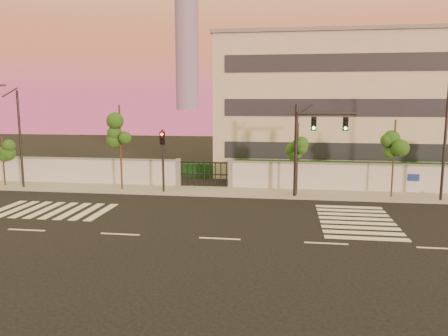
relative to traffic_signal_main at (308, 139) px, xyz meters
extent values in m
plane|color=black|center=(-4.53, -9.51, -4.00)|extent=(120.00, 120.00, 0.00)
cube|color=gray|center=(-4.53, 0.99, -3.92)|extent=(60.00, 3.00, 0.15)
cube|color=#B3B6BB|center=(-22.03, 2.49, -3.00)|extent=(25.00, 0.30, 2.00)
cube|color=slate|center=(-22.03, 2.49, -1.94)|extent=(25.00, 0.36, 0.12)
cube|color=slate|center=(-9.53, 2.49, -2.90)|extent=(0.35, 0.35, 2.20)
cube|color=slate|center=(-5.53, 2.49, -2.90)|extent=(0.35, 0.35, 2.20)
cube|color=black|center=(4.47, 4.99, -3.10)|extent=(20.00, 2.00, 1.80)
cube|color=black|center=(-20.53, 4.99, -3.30)|extent=(12.00, 1.80, 1.40)
cube|color=black|center=(-7.53, 7.49, -3.40)|extent=(6.00, 1.50, 1.20)
cube|color=#B9B59C|center=(4.47, 12.49, 2.00)|extent=(24.00, 12.00, 12.00)
cube|color=#262D38|center=(4.47, 6.47, -1.50)|extent=(22.00, 0.08, 1.40)
cube|color=#262D38|center=(4.47, 6.47, 2.00)|extent=(22.00, 0.08, 1.40)
cube|color=#262D38|center=(4.47, 6.47, 5.50)|extent=(22.00, 0.08, 1.40)
cube|color=slate|center=(4.47, 12.49, 8.10)|extent=(24.40, 12.40, 0.30)
cylinder|color=slate|center=(-69.53, 270.49, 51.00)|extent=(16.00, 16.00, 110.00)
cube|color=silver|center=(-18.53, -5.51, -3.99)|extent=(0.50, 4.00, 0.02)
cube|color=silver|center=(-17.63, -5.51, -3.99)|extent=(0.50, 4.00, 0.02)
cube|color=silver|center=(-16.73, -5.51, -3.99)|extent=(0.50, 4.00, 0.02)
cube|color=silver|center=(-15.83, -5.51, -3.99)|extent=(0.50, 4.00, 0.02)
cube|color=silver|center=(-14.93, -5.51, -3.99)|extent=(0.50, 4.00, 0.02)
cube|color=silver|center=(-14.03, -5.51, -3.99)|extent=(0.50, 4.00, 0.02)
cube|color=silver|center=(-13.13, -5.51, -3.99)|extent=(0.50, 4.00, 0.02)
cube|color=silver|center=(-12.23, -5.51, -3.99)|extent=(0.50, 4.00, 0.02)
cube|color=silver|center=(2.47, -8.51, -3.99)|extent=(4.00, 0.50, 0.02)
cube|color=silver|center=(2.47, -7.61, -3.99)|extent=(4.00, 0.50, 0.02)
cube|color=silver|center=(2.47, -6.71, -3.99)|extent=(4.00, 0.50, 0.02)
cube|color=silver|center=(2.47, -5.81, -3.99)|extent=(4.00, 0.50, 0.02)
cube|color=silver|center=(2.47, -4.91, -3.99)|extent=(4.00, 0.50, 0.02)
cube|color=silver|center=(2.47, -4.01, -3.99)|extent=(4.00, 0.50, 0.02)
cube|color=silver|center=(2.47, -3.11, -3.99)|extent=(4.00, 0.50, 0.02)
cube|color=silver|center=(2.47, -2.21, -3.99)|extent=(4.00, 0.50, 0.02)
cube|color=silver|center=(-14.53, -9.51, -3.99)|extent=(2.00, 0.15, 0.01)
cube|color=silver|center=(-9.53, -9.51, -3.99)|extent=(2.00, 0.15, 0.01)
cube|color=silver|center=(-4.53, -9.51, -3.99)|extent=(2.00, 0.15, 0.01)
cube|color=silver|center=(0.47, -9.51, -3.99)|extent=(2.00, 0.15, 0.01)
cube|color=silver|center=(5.47, -9.51, -3.99)|extent=(2.00, 0.15, 0.01)
cylinder|color=#382314|center=(-22.61, 0.56, -2.06)|extent=(0.12, 0.12, 3.88)
sphere|color=#204B15|center=(-22.61, 0.56, -0.90)|extent=(1.09, 1.09, 1.09)
sphere|color=#204B15|center=(-22.26, 0.75, -1.48)|extent=(0.83, 0.83, 0.83)
cylinder|color=#382314|center=(-13.31, 0.58, -0.88)|extent=(0.13, 0.13, 6.25)
sphere|color=#204B15|center=(-13.31, 0.58, 1.00)|extent=(1.23, 1.23, 1.23)
sphere|color=#204B15|center=(-12.92, 0.81, 0.06)|extent=(0.94, 0.94, 0.94)
sphere|color=#204B15|center=(-13.64, 0.42, 0.37)|extent=(0.89, 0.89, 0.89)
cylinder|color=#382314|center=(-0.67, 0.65, -1.48)|extent=(0.13, 0.13, 5.05)
sphere|color=#204B15|center=(-0.67, 0.65, 0.04)|extent=(1.19, 1.19, 1.19)
sphere|color=#204B15|center=(-0.29, 0.86, -0.72)|extent=(0.91, 0.91, 0.91)
sphere|color=#204B15|center=(-0.99, 0.48, -0.47)|extent=(0.87, 0.87, 0.87)
cylinder|color=#382314|center=(5.64, 0.63, -1.34)|extent=(0.12, 0.12, 5.31)
sphere|color=#204B15|center=(5.64, 0.63, 0.25)|extent=(1.08, 1.08, 1.08)
sphere|color=#204B15|center=(5.99, 0.83, -0.55)|extent=(0.82, 0.82, 0.82)
sphere|color=#204B15|center=(5.35, 0.48, -0.28)|extent=(0.78, 0.78, 0.78)
cylinder|color=black|center=(-0.80, 0.01, -0.84)|extent=(0.24, 0.24, 6.33)
cylinder|color=black|center=(1.14, 0.01, 1.72)|extent=(3.87, 0.55, 0.16)
cube|color=black|center=(0.32, -0.04, 1.05)|extent=(0.36, 0.18, 0.92)
sphere|color=#0CF259|center=(0.32, -0.15, 0.77)|extent=(0.20, 0.20, 0.20)
cube|color=black|center=(2.37, -0.04, 1.05)|extent=(0.36, 0.18, 0.92)
sphere|color=#0CF259|center=(2.37, -0.15, 0.77)|extent=(0.20, 0.20, 0.20)
cylinder|color=black|center=(-10.05, 0.18, -1.72)|extent=(0.16, 0.16, 4.56)
cube|color=black|center=(-10.05, 0.13, -0.04)|extent=(0.35, 0.18, 0.91)
sphere|color=red|center=(-10.05, 0.02, 0.24)|extent=(0.20, 0.20, 0.20)
cylinder|color=black|center=(-20.92, 0.27, -0.34)|extent=(0.16, 0.16, 7.32)
cylinder|color=black|center=(-20.92, -0.55, 3.14)|extent=(0.09, 1.75, 0.71)
cube|color=#3F3F44|center=(-20.92, -1.37, 3.60)|extent=(0.46, 0.23, 0.14)
cylinder|color=black|center=(8.61, 0.07, 0.03)|extent=(0.18, 0.18, 8.06)
camera|label=1|loc=(-1.49, -29.45, 2.56)|focal=35.00mm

